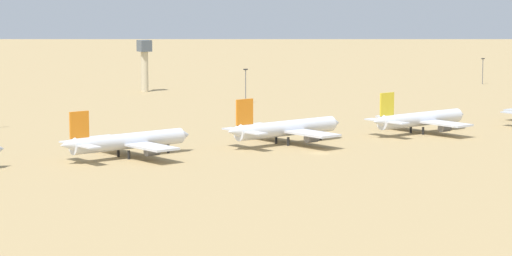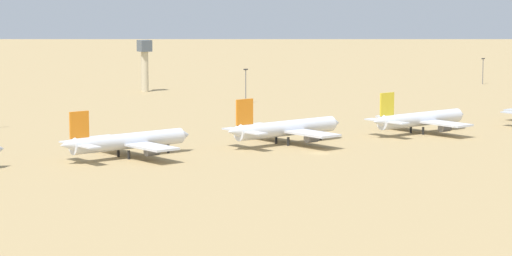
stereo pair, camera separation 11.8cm
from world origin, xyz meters
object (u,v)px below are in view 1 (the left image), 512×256
object	(u,v)px
parked_jet_orange_4	(285,128)
light_pole_east	(483,69)
parked_jet_yellow_5	(420,119)
light_pole_west	(246,83)
parked_jet_orange_3	(127,141)
control_tower	(145,61)

from	to	relation	value
parked_jet_orange_4	light_pole_east	distance (m)	226.95
parked_jet_yellow_5	light_pole_east	size ratio (longest dim) A/B	3.30
light_pole_west	light_pole_east	bearing A→B (deg)	6.51
parked_jet_orange_3	parked_jet_orange_4	bearing A→B (deg)	-9.59
parked_jet_yellow_5	light_pole_east	bearing A→B (deg)	33.43
parked_jet_yellow_5	light_pole_west	bearing A→B (deg)	82.65
parked_jet_orange_3	parked_jet_yellow_5	bearing A→B (deg)	-10.11
parked_jet_orange_4	parked_jet_yellow_5	distance (m)	49.02
parked_jet_orange_3	parked_jet_yellow_5	world-z (taller)	parked_jet_yellow_5
light_pole_east	parked_jet_orange_3	bearing A→B (deg)	-153.75
parked_jet_yellow_5	parked_jet_orange_4	bearing A→B (deg)	170.54
light_pole_west	light_pole_east	xyz separation A→B (m)	(142.85, 16.31, -0.64)
parked_jet_yellow_5	light_pole_west	size ratio (longest dim) A/B	3.01
parked_jet_orange_3	light_pole_west	world-z (taller)	light_pole_west
parked_jet_orange_3	light_pole_east	bearing A→B (deg)	17.96
parked_jet_orange_3	control_tower	bearing A→B (deg)	54.53
control_tower	light_pole_east	distance (m)	163.13
parked_jet_orange_4	light_pole_east	xyz separation A→B (m)	(192.27, 120.54, 2.78)
parked_jet_yellow_5	light_pole_east	xyz separation A→B (m)	(143.29, 122.55, 2.95)
parked_jet_orange_4	light_pole_west	bearing A→B (deg)	56.78
parked_jet_orange_4	control_tower	size ratio (longest dim) A/B	1.88
parked_jet_orange_3	parked_jet_orange_4	world-z (taller)	parked_jet_orange_4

